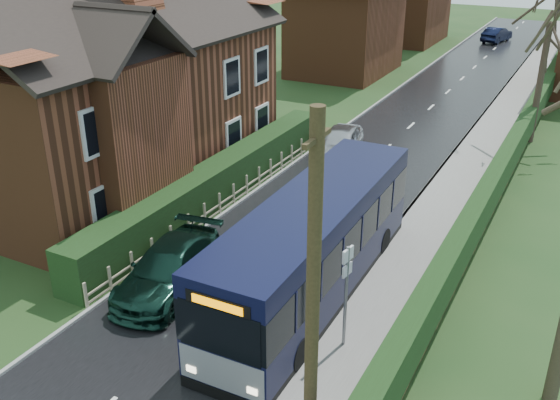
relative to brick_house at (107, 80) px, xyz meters
The scene contains 16 objects.
ground 10.87m from the brick_house, 28.67° to the right, with size 140.00×140.00×0.00m, color #2B431C.
road 11.07m from the brick_house, 30.89° to the left, with size 6.00×100.00×0.02m, color black.
pavement 14.64m from the brick_house, 21.92° to the left, with size 2.50×100.00×0.14m, color slate.
kerb_right 13.59m from the brick_house, 23.91° to the left, with size 0.12×100.00×0.14m, color gray.
kerb_left 8.85m from the brick_house, 42.59° to the left, with size 0.12×100.00×0.10m, color gray.
front_hedge 6.02m from the brick_house, ahead, with size 1.20×16.00×1.60m, color black.
picket_fence 6.83m from the brick_house, ahead, with size 0.10×16.00×0.90m, color #988A67, non-canonical shape.
right_wall_hedge 15.80m from the brick_house, 19.77° to the left, with size 0.60×50.00×1.80m.
brick_house is the anchor object (origin of this frame).
bus 11.99m from the brick_house, 20.22° to the right, with size 2.50×10.34×3.13m.
car_silver 10.65m from the brick_house, 43.68° to the left, with size 1.72×4.28×1.46m, color #BCBBC0.
car_green 9.76m from the brick_house, 39.45° to the right, with size 1.92×4.73×1.37m, color black.
car_distant 41.52m from the brick_house, 78.52° to the left, with size 1.38×3.96×1.31m, color black.
bus_stop_sign 14.27m from the brick_house, 25.12° to the right, with size 0.13×0.46×3.01m.
telegraph_pole 16.70m from the brick_house, 35.84° to the right, with size 0.26×0.98×7.60m.
tree_right_far 20.09m from the brick_house, 42.58° to the left, with size 4.29×4.29×8.29m.
Camera 1 is at (8.68, -13.66, 10.31)m, focal length 40.00 mm.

